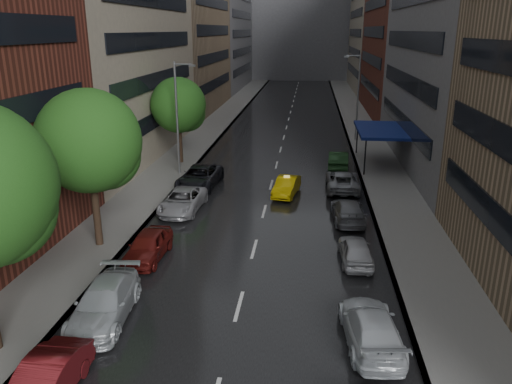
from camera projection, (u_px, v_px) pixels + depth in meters
road at (286, 131)px, 59.61m from camera, size 14.00×140.00×0.01m
sidewalk_left at (212, 128)px, 60.51m from camera, size 4.00×140.00×0.15m
sidewalk_right at (362, 132)px, 58.67m from camera, size 4.00×140.00×0.15m
building_far at (301, 10)px, 118.90m from camera, size 40.00×14.00×32.00m
tree_mid at (89, 141)px, 25.97m from camera, size 5.48×5.48×8.73m
tree_far at (178, 105)px, 43.33m from camera, size 4.81×4.81×7.67m
taxi at (286, 186)px, 36.26m from camera, size 2.05×4.21×1.33m
parked_cars_left at (164, 224)px, 29.00m from camera, size 3.05×28.47×1.60m
parked_cars_right at (352, 230)px, 28.24m from camera, size 2.43×36.08×1.56m
street_lamp_left at (178, 116)px, 39.98m from camera, size 1.74×0.22×9.00m
street_lamp_right at (357, 95)px, 52.58m from camera, size 1.74×0.22×9.00m
awning at (380, 130)px, 43.55m from camera, size 4.00×8.00×3.12m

